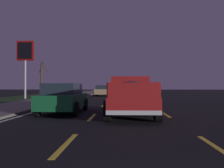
# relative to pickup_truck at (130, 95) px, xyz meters

# --- Properties ---
(ground) EXTENTS (144.00, 144.00, 0.00)m
(ground) POSITION_rel_pickup_truck_xyz_m (17.48, -0.00, -0.98)
(ground) COLOR black
(sidewalk_shoulder) EXTENTS (108.00, 4.00, 0.12)m
(sidewalk_shoulder) POSITION_rel_pickup_truck_xyz_m (17.48, 7.45, -0.92)
(sidewalk_shoulder) COLOR slate
(sidewalk_shoulder) RESTS_ON ground
(grass_verge) EXTENTS (108.00, 6.00, 0.01)m
(grass_verge) POSITION_rel_pickup_truck_xyz_m (17.48, 12.45, -0.98)
(grass_verge) COLOR #1E3819
(grass_verge) RESTS_ON ground
(lane_markings) EXTENTS (108.12, 7.04, 0.01)m
(lane_markings) POSITION_rel_pickup_truck_xyz_m (20.79, 3.03, -0.98)
(lane_markings) COLOR yellow
(lane_markings) RESTS_ON ground
(pickup_truck) EXTENTS (5.44, 2.31, 1.87)m
(pickup_truck) POSITION_rel_pickup_truck_xyz_m (0.00, 0.00, 0.00)
(pickup_truck) COLOR maroon
(pickup_truck) RESTS_ON ground
(sedan_tan) EXTENTS (4.42, 2.05, 1.54)m
(sedan_tan) POSITION_rel_pickup_truck_xyz_m (22.51, 3.27, -0.20)
(sedan_tan) COLOR #9E845B
(sedan_tan) RESTS_ON ground
(sedan_green) EXTENTS (4.41, 2.03, 1.54)m
(sedan_green) POSITION_rel_pickup_truck_xyz_m (1.03, 3.44, -0.20)
(sedan_green) COLOR #14592D
(sedan_green) RESTS_ON ground
(gas_price_sign) EXTENTS (0.27, 1.90, 6.48)m
(gas_price_sign) POSITION_rel_pickup_truck_xyz_m (14.89, 11.24, 3.86)
(gas_price_sign) COLOR #99999E
(gas_price_sign) RESTS_ON ground
(bare_tree_far) EXTENTS (1.79, 1.74, 5.68)m
(bare_tree_far) POSITION_rel_pickup_truck_xyz_m (26.58, 13.39, 1.82)
(bare_tree_far) COLOR #423323
(bare_tree_far) RESTS_ON ground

